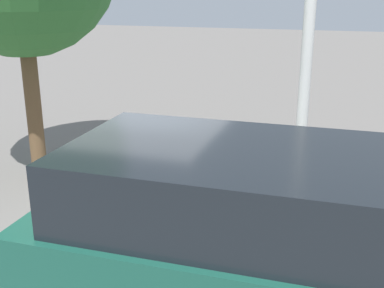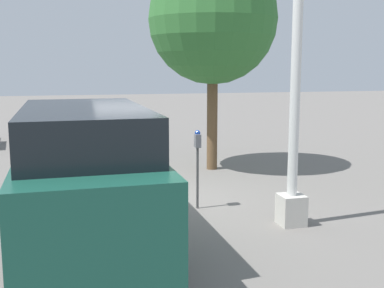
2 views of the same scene
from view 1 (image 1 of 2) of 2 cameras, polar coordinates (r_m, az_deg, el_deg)
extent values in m
plane|color=slate|center=(6.93, -7.03, -12.74)|extent=(80.00, 80.00, 0.00)
cylinder|color=#4C4C4C|center=(7.01, -0.27, -6.49)|extent=(0.05, 0.05, 1.24)
cube|color=slate|center=(6.73, -0.28, -0.65)|extent=(0.21, 0.12, 0.26)
sphere|color=navy|center=(6.68, -0.28, 0.59)|extent=(0.11, 0.11, 0.11)
cube|color=beige|center=(8.12, 12.28, -6.05)|extent=(0.44, 0.44, 0.55)
cylinder|color=silver|center=(7.47, 13.64, 12.82)|extent=(0.18, 0.18, 4.73)
cube|color=#195142|center=(4.63, 11.55, -16.14)|extent=(4.75, 2.03, 1.23)
cube|color=black|center=(4.20, 10.74, -5.27)|extent=(3.81, 1.85, 0.65)
cylinder|color=black|center=(5.93, -2.56, -14.55)|extent=(0.67, 0.24, 0.67)
cylinder|color=brown|center=(9.50, -18.28, 4.28)|extent=(0.29, 0.29, 2.85)
camera|label=2|loc=(7.90, 79.52, -2.03)|focal=45.00mm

